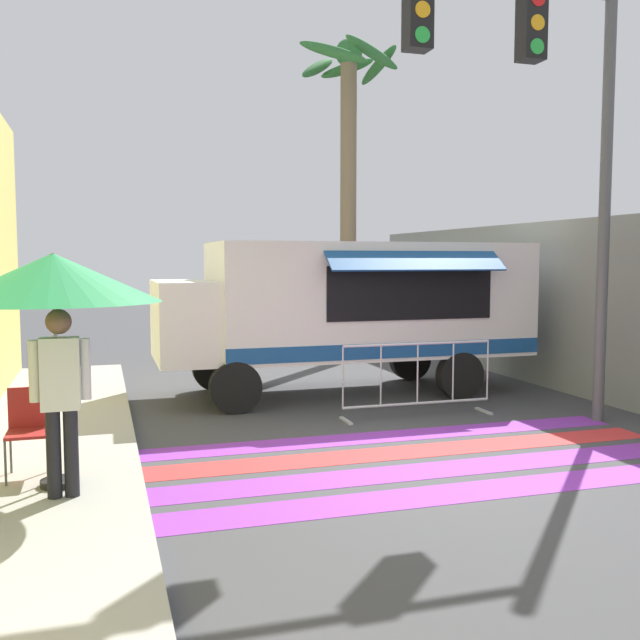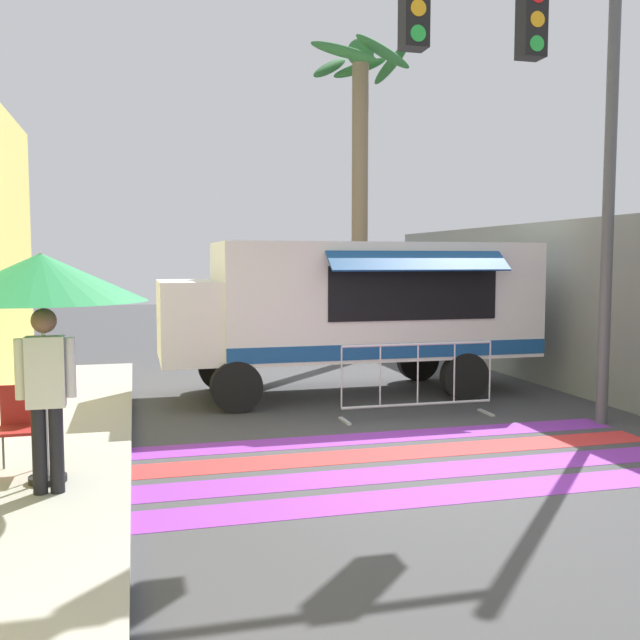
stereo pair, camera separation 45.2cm
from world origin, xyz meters
name	(u,v)px [view 1 (the left image)]	position (x,y,z in m)	size (l,w,h in m)	color
ground_plane	(432,464)	(0.00, 0.00, 0.00)	(60.00, 60.00, 0.00)	#424244
concrete_wall_right	(580,308)	(4.17, 3.00, 1.48)	(0.20, 16.00, 2.96)	gray
crosswalk_painted	(426,460)	(0.00, 0.15, 0.00)	(6.40, 2.84, 0.01)	purple
food_truck	(342,304)	(0.37, 4.25, 1.54)	(6.21, 2.60, 2.56)	white
traffic_signal_pole	(534,95)	(2.03, 1.25, 4.46)	(3.79, 0.29, 6.20)	#515456
patio_umbrella	(53,279)	(-3.93, -0.01, 2.11)	(1.99, 1.99, 2.22)	black
folding_chair	(31,423)	(-4.21, 0.44, 0.65)	(0.45, 0.45, 0.87)	#4C4C51
vendor_person	(61,391)	(-3.88, -0.37, 1.11)	(0.53, 0.23, 1.72)	black
barricade_front	(418,380)	(0.86, 2.24, 0.55)	(2.32, 0.44, 1.09)	#B7BABF
palm_tree	(349,148)	(1.87, 8.16, 4.77)	(2.31, 2.44, 7.15)	#7A664C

